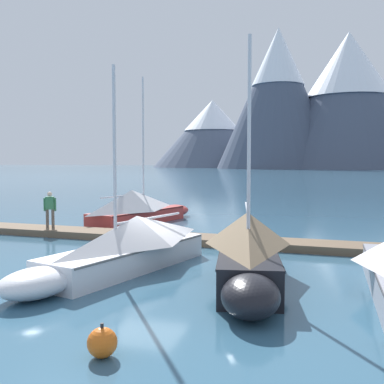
# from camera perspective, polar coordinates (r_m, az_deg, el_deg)

# --- Properties ---
(ground_plane) EXTENTS (700.00, 700.00, 0.00)m
(ground_plane) POSITION_cam_1_polar(r_m,az_deg,el_deg) (15.79, -5.77, -8.69)
(ground_plane) COLOR #335B75
(mountain_west_summit) EXTENTS (66.87, 66.87, 37.61)m
(mountain_west_summit) POSITION_cam_1_polar(r_m,az_deg,el_deg) (259.60, 2.55, 7.48)
(mountain_west_summit) COLOR #4C566B
(mountain_west_summit) RESTS_ON ground
(mountain_central_massif) EXTENTS (56.90, 56.90, 65.77)m
(mountain_central_massif) POSITION_cam_1_polar(r_m,az_deg,el_deg) (223.00, 10.65, 11.75)
(mountain_central_massif) COLOR #424C60
(mountain_central_massif) RESTS_ON ground
(mountain_shoulder_ridge) EXTENTS (78.09, 78.09, 63.61)m
(mountain_shoulder_ridge) POSITION_cam_1_polar(r_m,az_deg,el_deg) (230.33, 18.88, 11.19)
(mountain_shoulder_ridge) COLOR #424C60
(mountain_shoulder_ridge) RESTS_ON ground
(dock) EXTENTS (21.93, 3.16, 0.30)m
(dock) POSITION_cam_1_polar(r_m,az_deg,el_deg) (19.48, -1.55, -5.84)
(dock) COLOR brown
(dock) RESTS_ON ground
(sailboat_second_berth) EXTENTS (4.05, 7.90, 8.08)m
(sailboat_second_berth) POSITION_cam_1_polar(r_m,az_deg,el_deg) (25.52, -6.61, -1.93)
(sailboat_second_berth) COLOR #B2332D
(sailboat_second_berth) RESTS_ON ground
(sailboat_mid_dock_port) EXTENTS (3.81, 7.89, 6.29)m
(sailboat_mid_dock_port) POSITION_cam_1_polar(r_m,az_deg,el_deg) (14.48, -8.57, -6.75)
(sailboat_mid_dock_port) COLOR white
(sailboat_mid_dock_port) RESTS_ON ground
(sailboat_mid_dock_starboard) EXTENTS (2.66, 7.27, 6.80)m
(sailboat_mid_dock_starboard) POSITION_cam_1_polar(r_m,az_deg,el_deg) (13.18, 6.97, -7.23)
(sailboat_mid_dock_starboard) COLOR black
(sailboat_mid_dock_starboard) RESTS_ON ground
(person_on_dock) EXTENTS (0.56, 0.33, 1.69)m
(person_on_dock) POSITION_cam_1_polar(r_m,az_deg,el_deg) (22.57, -17.31, -1.82)
(person_on_dock) COLOR brown
(person_on_dock) RESTS_ON dock
(mooring_buoy_inner_mooring) EXTENTS (0.53, 0.53, 0.61)m
(mooring_buoy_inner_mooring) POSITION_cam_1_polar(r_m,az_deg,el_deg) (8.53, -11.14, -17.95)
(mooring_buoy_inner_mooring) COLOR orange
(mooring_buoy_inner_mooring) RESTS_ON ground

